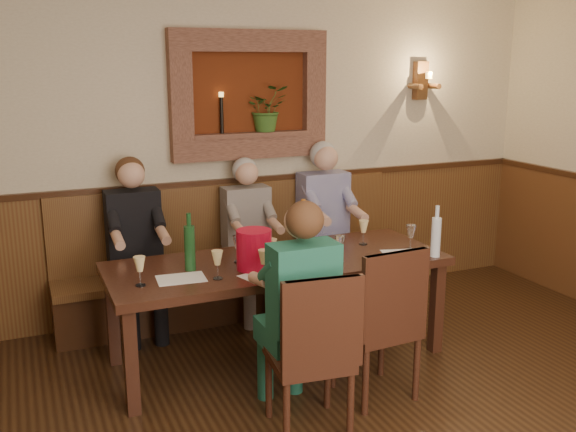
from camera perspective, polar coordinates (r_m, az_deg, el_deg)
name	(u,v)px	position (r m, az deg, el deg)	size (l,w,h in m)	color
room_shell	(448,120)	(2.75, 14.01, 8.31)	(6.04, 6.04, 2.82)	beige
wainscoting	(431,405)	(3.14, 12.61, -16.06)	(6.02, 6.02, 1.15)	#583119
wall_niche	(254,100)	(5.47, -3.01, 10.23)	(1.36, 0.30, 1.06)	#5A220C
wall_sconce	(422,81)	(6.23, 11.80, 11.63)	(0.25, 0.20, 0.35)	#583119
dining_table	(278,270)	(4.59, -0.90, -4.80)	(2.40, 0.90, 0.75)	black
bench	(236,276)	(5.54, -4.62, -5.38)	(3.00, 0.45, 1.11)	#381E0F
chair_near_left	(309,385)	(3.86, 1.92, -14.77)	(0.49, 0.49, 1.00)	black
chair_near_right	(376,353)	(4.26, 7.85, -11.93)	(0.48, 0.48, 1.02)	black
person_bench_left	(137,263)	(5.17, -13.24, -4.12)	(0.41, 0.51, 1.41)	black
person_bench_mid	(250,253)	(5.41, -3.40, -3.30)	(0.39, 0.48, 1.35)	#5B5553
person_bench_right	(327,239)	(5.67, 3.51, -2.02)	(0.43, 0.53, 1.45)	navy
person_chair_front	(297,329)	(3.89, 0.82, -10.04)	(0.40, 0.49, 1.37)	#195457
spittoon_bucket	(254,250)	(4.34, -3.04, -3.00)	(0.24, 0.24, 0.27)	red
wine_bottle_green_a	(303,232)	(4.63, 1.36, -1.46)	(0.09, 0.09, 0.41)	#19471E
wine_bottle_green_b	(190,247)	(4.35, -8.73, -2.73)	(0.09, 0.09, 0.40)	#19471E
water_bottle	(436,236)	(4.73, 13.01, -1.74)	(0.09, 0.09, 0.38)	silver
tasting_sheet_a	(181,279)	(4.24, -9.48, -5.50)	(0.31, 0.22, 0.00)	white
tasting_sheet_b	(309,266)	(4.43, 1.88, -4.44)	(0.25, 0.18, 0.00)	white
tasting_sheet_c	(402,253)	(4.79, 10.14, -3.28)	(0.29, 0.21, 0.00)	white
tasting_sheet_d	(262,275)	(4.24, -2.28, -5.29)	(0.28, 0.20, 0.00)	white
wine_glass_0	(238,249)	(4.50, -4.46, -2.94)	(0.08, 0.08, 0.19)	white
wine_glass_1	(140,271)	(4.13, -13.02, -4.81)	(0.08, 0.08, 0.19)	#FFE798
wine_glass_2	(363,232)	(4.95, 6.72, -1.46)	(0.08, 0.08, 0.19)	#FFE798
wine_glass_3	(264,264)	(4.17, -2.15, -4.29)	(0.08, 0.08, 0.19)	#FFE798
wine_glass_4	(217,265)	(4.17, -6.29, -4.34)	(0.08, 0.08, 0.19)	#FFE798
wine_glass_5	(272,252)	(4.41, -1.46, -3.24)	(0.08, 0.08, 0.19)	#FFE798
wine_glass_6	(411,237)	(4.87, 10.85, -1.88)	(0.08, 0.08, 0.19)	white
wine_glass_7	(340,249)	(4.50, 4.61, -2.95)	(0.08, 0.08, 0.19)	white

